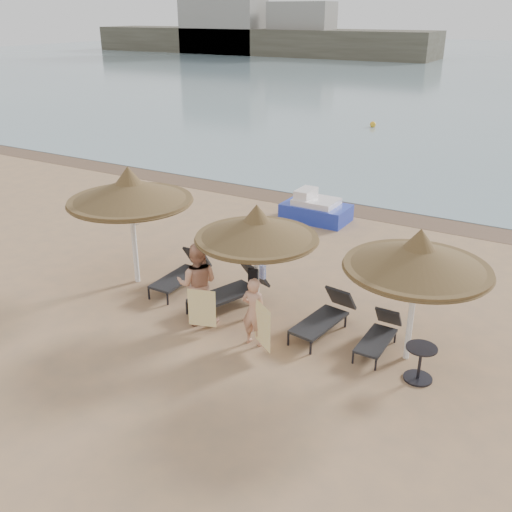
{
  "coord_description": "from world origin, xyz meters",
  "views": [
    {
      "loc": [
        6.08,
        -9.62,
        6.72
      ],
      "look_at": [
        -0.2,
        1.2,
        1.32
      ],
      "focal_mm": 40.0,
      "sensor_mm": 36.0,
      "label": 1
    }
  ],
  "objects": [
    {
      "name": "palapa_left",
      "position": [
        -3.63,
        0.75,
        2.52
      ],
      "size": [
        3.2,
        3.2,
        3.17
      ],
      "rotation": [
        0.0,
        0.0,
        -0.29
      ],
      "color": "white",
      "rests_on": "ground"
    },
    {
      "name": "towel_right",
      "position": [
        1.01,
        -0.61,
        0.68
      ],
      "size": [
        0.6,
        0.41,
        0.99
      ],
      "rotation": [
        0.0,
        0.0,
        -0.59
      ],
      "color": "yellow",
      "rests_on": "ground"
    },
    {
      "name": "ground",
      "position": [
        0.0,
        0.0,
        0.0
      ],
      "size": [
        160.0,
        160.0,
        0.0
      ],
      "primitive_type": "plane",
      "color": "tan",
      "rests_on": "ground"
    },
    {
      "name": "side_table",
      "position": [
        4.13,
        0.13,
        0.35
      ],
      "size": [
        0.61,
        0.61,
        0.74
      ],
      "rotation": [
        0.0,
        0.0,
        0.28
      ],
      "color": "black",
      "rests_on": "ground"
    },
    {
      "name": "person_left",
      "position": [
        -0.93,
        -0.2,
        1.15
      ],
      "size": [
        1.25,
        1.07,
        2.3
      ],
      "primitive_type": "imported",
      "rotation": [
        0.0,
        0.0,
        3.57
      ],
      "color": "tan",
      "rests_on": "ground"
    },
    {
      "name": "lounger_far_left",
      "position": [
        -2.4,
        1.17,
        0.4
      ],
      "size": [
        0.67,
        1.98,
        0.88
      ],
      "rotation": [
        0.0,
        0.0,
        0.01
      ],
      "color": "black",
      "rests_on": "ground"
    },
    {
      "name": "palapa_center",
      "position": [
        0.09,
        0.73,
        2.23
      ],
      "size": [
        2.82,
        2.82,
        2.8
      ],
      "rotation": [
        0.0,
        0.0,
        0.23
      ],
      "color": "white",
      "rests_on": "ground"
    },
    {
      "name": "buoy_left",
      "position": [
        -5.61,
        25.06,
        0.19
      ],
      "size": [
        0.38,
        0.38,
        0.38
      ],
      "primitive_type": "sphere",
      "color": "yellow",
      "rests_on": "ground"
    },
    {
      "name": "palapa_right",
      "position": [
        3.71,
        0.75,
        2.31
      ],
      "size": [
        2.92,
        2.92,
        2.9
      ],
      "rotation": [
        0.0,
        0.0,
        0.16
      ],
      "color": "white",
      "rests_on": "ground"
    },
    {
      "name": "towel_left",
      "position": [
        -0.58,
        -0.55,
        0.62
      ],
      "size": [
        0.62,
        0.22,
        0.91
      ],
      "rotation": [
        0.0,
        0.0,
        0.31
      ],
      "color": "yellow",
      "rests_on": "ground"
    },
    {
      "name": "bag_dark",
      "position": [
        0.09,
        0.57,
        1.13
      ],
      "size": [
        0.24,
        0.1,
        0.33
      ],
      "rotation": [
        0.0,
        0.0,
        0.07
      ],
      "color": "black",
      "rests_on": "ground"
    },
    {
      "name": "lounger_far_right",
      "position": [
        3.07,
        0.88,
        0.33
      ],
      "size": [
        0.56,
        1.64,
        0.73
      ],
      "rotation": [
        0.0,
        0.0,
        -0.01
      ],
      "color": "black",
      "rests_on": "ground"
    },
    {
      "name": "far_shore",
      "position": [
        -25.1,
        77.82,
        2.91
      ],
      "size": [
        150.0,
        54.8,
        12.0
      ],
      "color": "#544F41",
      "rests_on": "ground"
    },
    {
      "name": "lounger_near_right",
      "position": [
        1.78,
        0.94,
        0.39
      ],
      "size": [
        0.91,
        2.0,
        0.86
      ],
      "rotation": [
        0.0,
        0.0,
        -0.14
      ],
      "color": "black",
      "rests_on": "ground"
    },
    {
      "name": "pedal_boat",
      "position": [
        -1.57,
        7.64,
        0.39
      ],
      "size": [
        2.29,
        1.38,
        1.06
      ],
      "rotation": [
        0.0,
        0.0,
        -0.02
      ],
      "color": "#2337B6",
      "rests_on": "ground"
    },
    {
      "name": "wet_sand_strip",
      "position": [
        0.0,
        9.4,
        0.0
      ],
      "size": [
        200.0,
        1.6,
        0.01
      ],
      "primitive_type": "cube",
      "color": "brown",
      "rests_on": "ground"
    },
    {
      "name": "person_right",
      "position": [
        0.66,
        -0.36,
        0.92
      ],
      "size": [
        0.87,
        0.58,
        1.84
      ],
      "primitive_type": "imported",
      "rotation": [
        0.0,
        0.0,
        3.18
      ],
      "color": "tan",
      "rests_on": "ground"
    },
    {
      "name": "bag_patterned",
      "position": [
        0.09,
        0.91,
        1.11
      ],
      "size": [
        0.28,
        0.14,
        0.34
      ],
      "rotation": [
        0.0,
        0.0,
        -0.19
      ],
      "color": "white",
      "rests_on": "ground"
    },
    {
      "name": "lounger_near_left",
      "position": [
        -0.71,
        0.93,
        0.43
      ],
      "size": [
        1.37,
        2.22,
        0.95
      ],
      "rotation": [
        0.0,
        0.0,
        -0.35
      ],
      "color": "black",
      "rests_on": "ground"
    }
  ]
}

